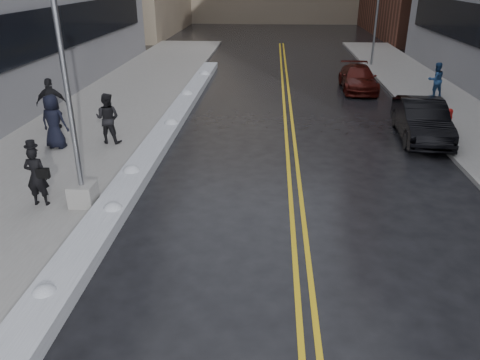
% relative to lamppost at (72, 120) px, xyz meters
% --- Properties ---
extents(ground, '(160.00, 160.00, 0.00)m').
position_rel_lamppost_xyz_m(ground, '(3.30, -2.00, -2.53)').
color(ground, black).
rests_on(ground, ground).
extents(sidewalk_west, '(5.50, 50.00, 0.15)m').
position_rel_lamppost_xyz_m(sidewalk_west, '(-2.45, 8.00, -2.46)').
color(sidewalk_west, gray).
rests_on(sidewalk_west, ground).
extents(sidewalk_east, '(4.00, 50.00, 0.15)m').
position_rel_lamppost_xyz_m(sidewalk_east, '(13.30, 8.00, -2.46)').
color(sidewalk_east, gray).
rests_on(sidewalk_east, ground).
extents(lane_line_left, '(0.12, 50.00, 0.01)m').
position_rel_lamppost_xyz_m(lane_line_left, '(5.65, 8.00, -2.53)').
color(lane_line_left, gold).
rests_on(lane_line_left, ground).
extents(lane_line_right, '(0.12, 50.00, 0.01)m').
position_rel_lamppost_xyz_m(lane_line_right, '(5.95, 8.00, -2.53)').
color(lane_line_right, gold).
rests_on(lane_line_right, ground).
extents(snow_ridge, '(0.90, 30.00, 0.34)m').
position_rel_lamppost_xyz_m(snow_ridge, '(0.85, 6.00, -2.36)').
color(snow_ridge, silver).
rests_on(snow_ridge, ground).
extents(lamppost, '(0.65, 0.65, 7.62)m').
position_rel_lamppost_xyz_m(lamppost, '(0.00, 0.00, 0.00)').
color(lamppost, gray).
rests_on(lamppost, sidewalk_west).
extents(fire_hydrant, '(0.26, 0.26, 0.73)m').
position_rel_lamppost_xyz_m(fire_hydrant, '(12.30, 8.00, -1.98)').
color(fire_hydrant, maroon).
rests_on(fire_hydrant, sidewalk_east).
extents(traffic_signal, '(0.16, 0.20, 6.00)m').
position_rel_lamppost_xyz_m(traffic_signal, '(11.80, 22.00, 0.87)').
color(traffic_signal, gray).
rests_on(traffic_signal, sidewalk_east).
extents(pedestrian_fedora, '(0.62, 0.42, 1.67)m').
position_rel_lamppost_xyz_m(pedestrian_fedora, '(-1.17, -0.06, -1.55)').
color(pedestrian_fedora, black).
rests_on(pedestrian_fedora, sidewalk_west).
extents(pedestrian_b, '(0.97, 0.79, 1.85)m').
position_rel_lamppost_xyz_m(pedestrian_b, '(-0.92, 5.05, -1.46)').
color(pedestrian_b, black).
rests_on(pedestrian_b, sidewalk_west).
extents(pedestrian_c, '(1.03, 0.75, 1.94)m').
position_rel_lamppost_xyz_m(pedestrian_c, '(-2.64, 4.36, -1.41)').
color(pedestrian_c, black).
rests_on(pedestrian_c, sidewalk_west).
extents(pedestrian_d, '(1.26, 0.70, 2.04)m').
position_rel_lamppost_xyz_m(pedestrian_d, '(-3.66, 6.53, -1.36)').
color(pedestrian_d, black).
rests_on(pedestrian_d, sidewalk_west).
extents(pedestrian_east, '(0.97, 0.85, 1.71)m').
position_rel_lamppost_xyz_m(pedestrian_east, '(13.24, 13.05, -1.53)').
color(pedestrian_east, navy).
rests_on(pedestrian_east, sidewalk_east).
extents(car_black, '(1.92, 4.68, 1.51)m').
position_rel_lamppost_xyz_m(car_black, '(10.80, 6.68, -1.78)').
color(car_black, black).
rests_on(car_black, ground).
extents(car_maroon, '(1.89, 4.46, 1.28)m').
position_rel_lamppost_xyz_m(car_maroon, '(9.72, 14.87, -1.89)').
color(car_maroon, '#410E0A').
rests_on(car_maroon, ground).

